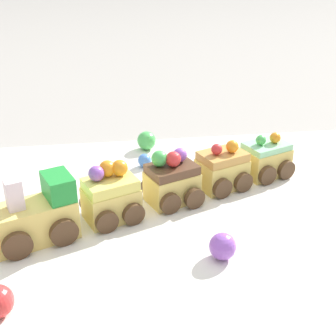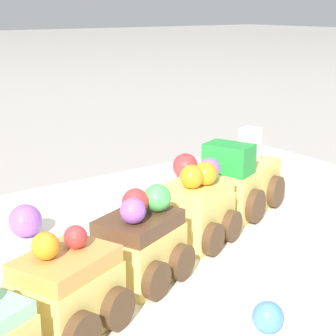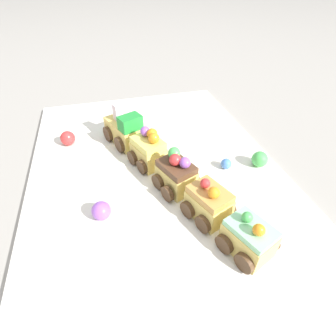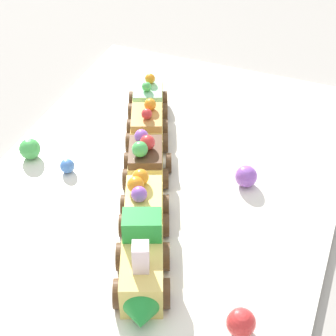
{
  "view_description": "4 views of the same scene",
  "coord_description": "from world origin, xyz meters",
  "views": [
    {
      "loc": [
        0.05,
        0.52,
        0.33
      ],
      "look_at": [
        -0.02,
        -0.03,
        0.06
      ],
      "focal_mm": 50.0,
      "sensor_mm": 36.0,
      "label": 1
    },
    {
      "loc": [
        -0.24,
        -0.35,
        0.21
      ],
      "look_at": [
        0.02,
        0.0,
        0.09
      ],
      "focal_mm": 60.0,
      "sensor_mm": 36.0,
      "label": 2
    },
    {
      "loc": [
        -0.36,
        0.08,
        0.34
      ],
      "look_at": [
        -0.01,
        -0.01,
        0.05
      ],
      "focal_mm": 28.0,
      "sensor_mm": 36.0,
      "label": 3
    },
    {
      "loc": [
        0.51,
        0.22,
        0.53
      ],
      "look_at": [
        -0.03,
        0.01,
        0.03
      ],
      "focal_mm": 60.0,
      "sensor_mm": 36.0,
      "label": 4
    }
  ],
  "objects": [
    {
      "name": "cake_car_caramel",
      "position": [
        -0.1,
        -0.05,
        0.04
      ],
      "size": [
        0.08,
        0.08,
        0.07
      ],
      "rotation": [
        0.0,
        0.0,
        0.38
      ],
      "color": "#EACC66",
      "rests_on": "display_board"
    },
    {
      "name": "display_board",
      "position": [
        0.0,
        0.0,
        0.01
      ],
      "size": [
        0.73,
        0.47,
        0.01
      ],
      "primitive_type": "cube",
      "color": "white",
      "rests_on": "ground_plane"
    },
    {
      "name": "gumball_blue",
      "position": [
        -0.0,
        -0.13,
        0.02
      ],
      "size": [
        0.02,
        0.02,
        0.02
      ],
      "primitive_type": "sphere",
      "color": "#4C84E0",
      "rests_on": "display_board"
    },
    {
      "name": "cake_train_locomotive",
      "position": [
        0.15,
        0.05,
        0.04
      ],
      "size": [
        0.13,
        0.09,
        0.08
      ],
      "rotation": [
        0.0,
        0.0,
        0.38
      ],
      "color": "#EACC66",
      "rests_on": "display_board"
    },
    {
      "name": "ground_plane",
      "position": [
        0.0,
        0.0,
        0.0
      ],
      "size": [
        10.0,
        10.0,
        0.0
      ],
      "primitive_type": "plane",
      "color": "gray"
    },
    {
      "name": "gumball_purple",
      "position": [
        -0.06,
        0.11,
        0.03
      ],
      "size": [
        0.03,
        0.03,
        0.03
      ],
      "primitive_type": "sphere",
      "color": "#9956C6",
      "rests_on": "display_board"
    },
    {
      "name": "cake_car_lemon",
      "position": [
        0.05,
        0.01,
        0.04
      ],
      "size": [
        0.08,
        0.08,
        0.08
      ],
      "rotation": [
        0.0,
        0.0,
        0.38
      ],
      "color": "#EACC66",
      "rests_on": "display_board"
    },
    {
      "name": "cake_car_chocolate",
      "position": [
        -0.03,
        -0.02,
        0.04
      ],
      "size": [
        0.08,
        0.08,
        0.07
      ],
      "rotation": [
        0.0,
        0.0,
        0.38
      ],
      "color": "#EACC66",
      "rests_on": "display_board"
    },
    {
      "name": "gumball_red",
      "position": [
        0.17,
        0.17,
        0.03
      ],
      "size": [
        0.03,
        0.03,
        0.03
      ],
      "primitive_type": "sphere",
      "color": "red",
      "rests_on": "display_board"
    }
  ]
}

